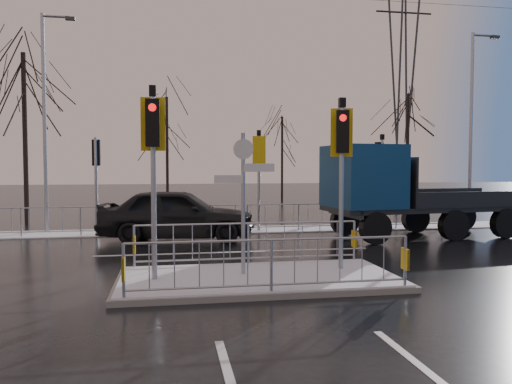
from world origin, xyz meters
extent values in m
plane|color=black|center=(0.00, 0.00, 0.00)|extent=(120.00, 120.00, 0.00)
cube|color=white|center=(0.00, 8.60, 0.02)|extent=(30.00, 2.00, 0.04)
cube|color=silver|center=(0.00, 3.80, 0.00)|extent=(8.00, 0.15, 0.01)
cube|color=slate|center=(0.00, 0.00, 0.06)|extent=(6.00, 3.00, 0.12)
cube|color=white|center=(0.00, 0.00, 0.14)|extent=(5.85, 2.85, 0.03)
cube|color=gold|center=(-2.70, -1.38, 0.67)|extent=(0.05, 0.28, 0.42)
cube|color=gold|center=(2.70, -1.38, 0.67)|extent=(0.05, 0.28, 0.42)
cube|color=gold|center=(-2.70, 1.38, 0.67)|extent=(0.05, 0.28, 0.42)
cube|color=gold|center=(2.70, 1.38, 0.67)|extent=(0.05, 0.28, 0.42)
cylinder|color=#959AA3|center=(-2.20, 0.00, 2.02)|extent=(0.11, 0.11, 3.80)
cube|color=black|center=(-2.20, -0.18, 3.37)|extent=(0.28, 0.22, 0.95)
cylinder|color=red|center=(-2.20, -0.29, 3.67)|extent=(0.16, 0.04, 0.16)
cube|color=#E4B90D|center=(-2.20, 0.07, 3.37)|extent=(0.50, 0.03, 1.10)
cube|color=black|center=(-2.20, 0.00, 4.04)|extent=(0.14, 0.14, 0.22)
cylinder|color=#959AA3|center=(2.00, 0.40, 1.97)|extent=(0.11, 0.11, 3.70)
cube|color=black|center=(1.95, 0.23, 3.27)|extent=(0.33, 0.28, 0.95)
cylinder|color=red|center=(1.93, 0.12, 3.57)|extent=(0.16, 0.08, 0.16)
cube|color=#E4B90D|center=(2.02, 0.47, 3.27)|extent=(0.49, 0.16, 1.10)
cube|color=black|center=(2.00, 0.40, 3.94)|extent=(0.14, 0.14, 0.22)
cylinder|color=#959AA3|center=(-0.30, 0.20, 1.67)|extent=(0.09, 0.09, 3.10)
cube|color=silver|center=(0.05, 0.20, 2.47)|extent=(0.70, 0.14, 0.18)
cube|color=silver|center=(-0.62, 0.20, 2.22)|extent=(0.62, 0.15, 0.18)
cylinder|color=silver|center=(-0.30, 0.17, 2.87)|extent=(0.44, 0.03, 0.44)
cylinder|color=#959AA3|center=(-4.50, 8.30, 1.79)|extent=(0.11, 0.11, 3.50)
cube|color=black|center=(-4.50, 8.48, 2.99)|extent=(0.28, 0.22, 0.95)
cylinder|color=red|center=(-4.50, 8.59, 3.29)|extent=(0.16, 0.04, 0.16)
cylinder|color=#959AA3|center=(1.50, 8.30, 1.84)|extent=(0.11, 0.11, 3.60)
cube|color=black|center=(1.50, 8.48, 3.09)|extent=(0.28, 0.22, 0.95)
cylinder|color=red|center=(1.50, 8.59, 3.39)|extent=(0.16, 0.04, 0.16)
cube|color=#E4B90D|center=(1.50, 8.23, 3.09)|extent=(0.50, 0.03, 1.10)
cube|color=black|center=(1.50, 8.30, 3.76)|extent=(0.14, 0.14, 0.22)
cylinder|color=#959AA3|center=(6.50, 8.30, 1.79)|extent=(0.11, 0.11, 3.50)
cube|color=black|center=(6.45, 8.47, 2.99)|extent=(0.33, 0.28, 0.95)
cylinder|color=red|center=(6.43, 8.58, 3.29)|extent=(0.16, 0.08, 0.16)
cube|color=black|center=(6.50, 8.30, 3.66)|extent=(0.14, 0.14, 0.22)
imported|color=black|center=(-1.61, 6.45, 0.89)|extent=(5.44, 2.81, 1.77)
cylinder|color=black|center=(4.60, 4.46, 0.52)|extent=(1.07, 0.42, 1.05)
cylinder|color=black|center=(4.37, 6.65, 0.52)|extent=(1.07, 0.42, 1.05)
cylinder|color=black|center=(7.51, 4.77, 0.52)|extent=(1.07, 0.42, 1.05)
cylinder|color=black|center=(7.28, 6.95, 0.52)|extent=(1.07, 0.42, 1.05)
cylinder|color=black|center=(9.59, 4.99, 0.52)|extent=(1.07, 0.42, 1.05)
cylinder|color=black|center=(9.36, 7.17, 0.52)|extent=(1.07, 0.42, 1.05)
cube|color=black|center=(6.98, 5.82, 1.03)|extent=(7.12, 3.11, 0.17)
cube|color=navy|center=(4.59, 5.57, 2.16)|extent=(2.34, 2.72, 2.09)
cube|color=black|center=(5.59, 5.67, 2.57)|extent=(0.26, 2.09, 1.15)
cube|color=#2D3033|center=(3.96, 5.50, 0.99)|extent=(0.38, 2.41, 0.37)
cube|color=black|center=(8.12, 5.94, 1.17)|extent=(4.84, 2.98, 0.13)
cube|color=black|center=(5.89, 5.70, 2.01)|extent=(0.34, 2.51, 1.57)
cylinder|color=black|center=(-8.00, 12.50, 3.68)|extent=(0.20, 0.20, 7.36)
cylinder|color=black|center=(-2.00, 22.00, 3.45)|extent=(0.19, 0.19, 6.90)
cylinder|color=black|center=(6.00, 24.00, 2.99)|extent=(0.16, 0.16, 5.98)
cylinder|color=black|center=(14.00, 21.00, 3.68)|extent=(0.20, 0.20, 7.36)
cylinder|color=#959AA3|center=(10.50, 8.50, 4.00)|extent=(0.14, 0.14, 8.00)
cylinder|color=#959AA3|center=(11.00, 8.50, 7.90)|extent=(1.00, 0.10, 0.10)
cube|color=#2D3033|center=(11.50, 8.50, 7.85)|extent=(0.35, 0.18, 0.12)
cylinder|color=#959AA3|center=(-6.50, 9.50, 4.10)|extent=(0.14, 0.14, 8.20)
cylinder|color=#959AA3|center=(-6.00, 9.50, 8.10)|extent=(1.00, 0.10, 0.10)
cube|color=#2D3033|center=(-5.50, 9.50, 8.05)|extent=(0.35, 0.18, 0.12)
cylinder|color=#2D3033|center=(18.60, 30.60, 10.00)|extent=(1.18, 1.18, 19.97)
cylinder|color=#2D3033|center=(17.40, 30.60, 10.00)|extent=(1.18, 1.18, 19.97)
cylinder|color=#2D3033|center=(18.60, 29.40, 10.00)|extent=(1.18, 1.18, 19.97)
cylinder|color=#2D3033|center=(17.40, 29.40, 10.00)|extent=(1.18, 1.18, 19.97)
cylinder|color=#2D3033|center=(18.00, 30.00, 15.60)|extent=(5.00, 0.16, 0.16)
camera|label=1|loc=(-1.88, -10.48, 2.51)|focal=35.00mm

